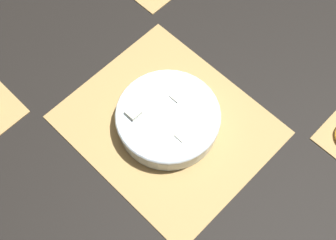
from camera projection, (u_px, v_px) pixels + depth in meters
name	position (u px, v px, depth m)	size (l,w,h in m)	color
ground_plane	(168.00, 125.00, 1.16)	(6.00, 6.00, 0.00)	black
bamboo_mat_center	(168.00, 125.00, 1.16)	(0.48, 0.41, 0.01)	#A8844C
fruit_salad_bowl	(168.00, 118.00, 1.13)	(0.25, 0.25, 0.07)	silver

